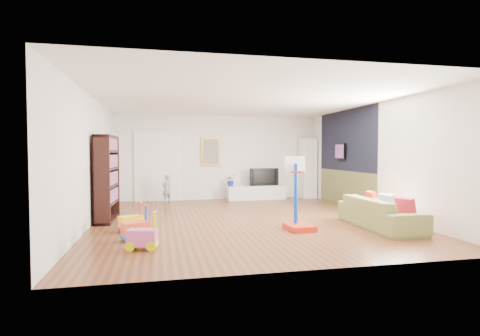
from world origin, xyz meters
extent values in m
cube|color=brown|center=(0.00, 0.00, 0.00)|extent=(6.50, 7.50, 0.00)
cube|color=white|center=(0.00, 0.00, 2.70)|extent=(6.50, 7.50, 0.00)
cube|color=silver|center=(0.00, 3.75, 1.35)|extent=(6.50, 0.00, 2.70)
cube|color=white|center=(0.00, -3.75, 1.35)|extent=(6.50, 0.00, 2.70)
cube|color=silver|center=(-3.25, 0.00, 1.35)|extent=(0.00, 7.50, 2.70)
cube|color=silver|center=(3.25, 0.00, 1.35)|extent=(0.00, 7.50, 2.70)
cube|color=black|center=(3.23, 1.40, 1.85)|extent=(0.01, 3.20, 1.70)
cube|color=brown|center=(3.23, 1.40, 0.50)|extent=(0.01, 3.20, 1.00)
cube|color=white|center=(-1.90, 3.71, 1.05)|extent=(1.45, 0.06, 2.10)
cube|color=gold|center=(-0.25, 3.71, 1.55)|extent=(0.62, 0.06, 0.92)
cube|color=#7F3F8C|center=(3.17, 1.60, 1.55)|extent=(0.04, 0.56, 0.46)
cube|color=silver|center=(1.18, 3.43, 0.22)|extent=(1.92, 0.55, 0.44)
cube|color=white|center=(2.96, 3.46, 0.99)|extent=(0.49, 0.49, 1.98)
cube|color=black|center=(-3.00, 0.47, 0.95)|extent=(0.40, 1.31, 1.89)
imported|color=olive|center=(2.48, -1.49, 0.30)|extent=(0.84, 2.09, 0.61)
cube|color=red|center=(0.81, -1.36, 0.73)|extent=(0.54, 0.64, 1.45)
cube|color=yellow|center=(-2.41, -0.82, 0.28)|extent=(0.50, 0.42, 0.57)
cube|color=#E24B2B|center=(-2.27, -1.58, 0.30)|extent=(0.52, 0.44, 0.60)
cube|color=#D0579E|center=(-2.13, -2.24, 0.30)|extent=(0.49, 0.35, 0.59)
imported|color=gray|center=(-1.66, 3.14, 0.43)|extent=(0.37, 0.36, 0.86)
imported|color=black|center=(1.43, 3.48, 0.73)|extent=(0.99, 0.22, 0.57)
imported|color=navy|center=(0.36, 3.44, 0.64)|extent=(0.35, 0.30, 0.39)
cube|color=#AF1C31|center=(2.65, -2.06, 0.48)|extent=(0.18, 0.40, 0.39)
cube|color=white|center=(2.69, -1.45, 0.48)|extent=(0.14, 0.40, 0.39)
cube|color=red|center=(2.70, -0.85, 0.48)|extent=(0.16, 0.38, 0.37)
camera|label=1|loc=(-1.84, -8.22, 1.52)|focal=28.00mm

